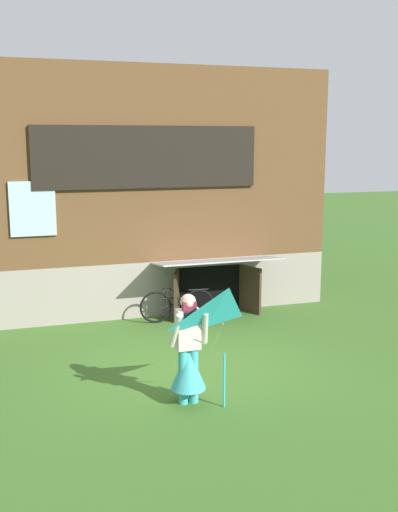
{
  "coord_description": "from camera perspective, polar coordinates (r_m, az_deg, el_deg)",
  "views": [
    {
      "loc": [
        -2.91,
        -9.55,
        3.82
      ],
      "look_at": [
        0.36,
        0.6,
        1.78
      ],
      "focal_mm": 42.58,
      "sensor_mm": 36.0,
      "label": 1
    }
  ],
  "objects": [
    {
      "name": "ground_plane",
      "position": [
        10.68,
        -0.87,
        -10.11
      ],
      "size": [
        60.0,
        60.0,
        0.0
      ],
      "primitive_type": "plane",
      "color": "#386023"
    },
    {
      "name": "log_house",
      "position": [
        15.46,
        -7.01,
        6.56
      ],
      "size": [
        8.38,
        6.32,
        5.37
      ],
      "color": "gray",
      "rests_on": "ground_plane"
    },
    {
      "name": "person",
      "position": [
        8.96,
        -1.01,
        -9.55
      ],
      "size": [
        0.61,
        0.53,
        1.66
      ],
      "rotation": [
        0.0,
        0.0,
        -0.33
      ],
      "color": "teal",
      "rests_on": "ground_plane"
    },
    {
      "name": "kite",
      "position": [
        8.41,
        2.81,
        -5.92
      ],
      "size": [
        1.09,
        0.97,
        1.76
      ],
      "color": "#2DB2CC",
      "rests_on": "ground_plane"
    },
    {
      "name": "bicycle_black",
      "position": [
        12.97,
        -2.07,
        -4.64
      ],
      "size": [
        1.61,
        0.2,
        0.73
      ],
      "rotation": [
        0.0,
        0.0,
        -0.1
      ],
      "color": "black",
      "rests_on": "ground_plane"
    }
  ]
}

